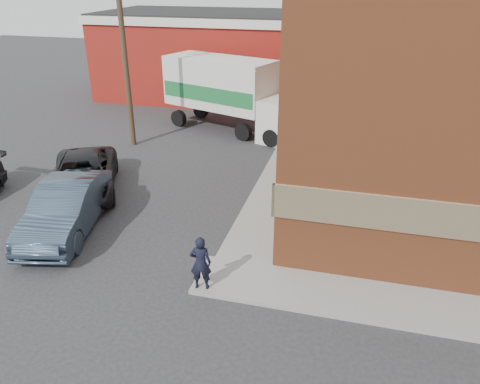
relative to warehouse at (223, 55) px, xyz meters
The scene contains 8 objects.
ground 21.07m from the warehouse, 73.30° to the right, with size 90.00×90.00×0.00m, color #28282B.
sidewalk_west 13.12m from the warehouse, 59.04° to the right, with size 1.80×18.00×0.12m, color gray.
warehouse is the anchor object (origin of this frame).
utility_pole 11.27m from the warehouse, 97.77° to the right, with size 2.00×0.26×9.00m.
man 22.40m from the warehouse, 74.94° to the right, with size 0.58×0.38×1.60m, color black.
sedan 19.60m from the warehouse, 89.10° to the right, with size 1.78×5.09×1.68m, color #334355.
suv_a 16.82m from the warehouse, 92.76° to the right, with size 2.46×5.33×1.48m, color black.
box_truck 8.00m from the warehouse, 70.13° to the right, with size 8.15×4.78×3.86m.
Camera 1 is at (3.53, -11.50, 8.09)m, focal length 35.00 mm.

